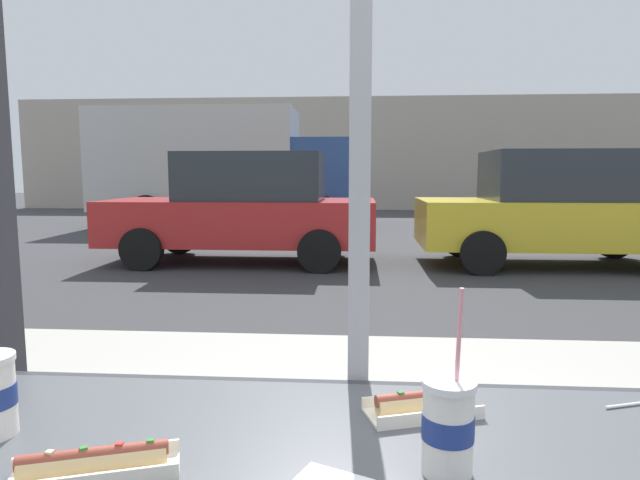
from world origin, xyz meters
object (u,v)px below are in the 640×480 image
object	(u,v)px
hotdog_tray_far	(421,404)
parked_car_red	(245,208)
hotdog_tray_near	(94,463)
box_truck	(221,164)
soda_cup_left	(447,425)
parked_car_yellow	(557,209)

from	to	relation	value
hotdog_tray_far	parked_car_red	distance (m)	7.87
hotdog_tray_near	hotdog_tray_far	bearing A→B (deg)	26.01
hotdog_tray_near	box_truck	xyz separation A→B (m)	(-3.32, 13.85, 0.73)
hotdog_tray_far	parked_car_red	xyz separation A→B (m)	(-1.98, 7.61, -0.08)
parked_car_red	box_truck	bearing A→B (deg)	107.67
soda_cup_left	box_truck	distance (m)	14.35
soda_cup_left	hotdog_tray_near	bearing A→B (deg)	-174.58
hotdog_tray_far	parked_car_yellow	distance (m)	8.16
parked_car_yellow	soda_cup_left	bearing A→B (deg)	-110.45
soda_cup_left	hotdog_tray_far	bearing A→B (deg)	94.12
soda_cup_left	parked_car_red	distance (m)	8.09
hotdog_tray_near	box_truck	size ratio (longest dim) A/B	0.04
parked_car_red	parked_car_yellow	world-z (taller)	parked_car_yellow
parked_car_red	box_truck	world-z (taller)	box_truck
soda_cup_left	parked_car_yellow	bearing A→B (deg)	69.55
soda_cup_left	box_truck	world-z (taller)	box_truck
soda_cup_left	hotdog_tray_near	xyz separation A→B (m)	(-0.58, -0.06, -0.06)
soda_cup_left	hotdog_tray_near	distance (m)	0.59
hotdog_tray_near	hotdog_tray_far	size ratio (longest dim) A/B	1.13
parked_car_yellow	box_truck	distance (m)	9.09
hotdog_tray_near	box_truck	distance (m)	14.26
parked_car_yellow	parked_car_red	bearing A→B (deg)	180.00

